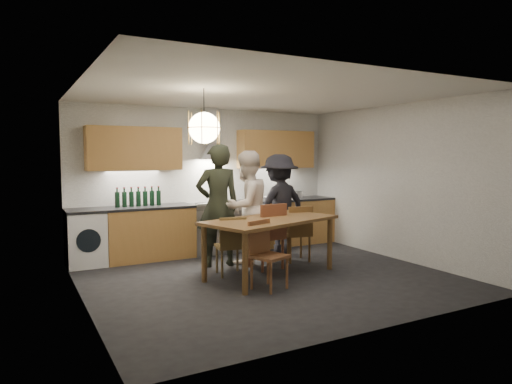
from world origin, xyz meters
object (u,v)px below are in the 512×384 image
person_mid (247,207)px  wine_bottles (138,197)px  chair_front (265,249)px  dining_table (270,225)px  mixing_bowl (271,198)px  person_right (279,205)px  person_left (218,205)px  stock_pot (298,195)px  chair_back_left (231,242)px

person_mid → wine_bottles: 1.83m
chair_front → person_mid: 1.52m
dining_table → person_mid: (0.07, 0.89, 0.17)m
chair_front → mixing_bowl: (1.43, 2.30, 0.42)m
person_right → wine_bottles: bearing=-27.6°
person_left → person_mid: 0.51m
mixing_bowl → wine_bottles: bearing=177.0°
person_left → person_right: size_ratio=1.09×
person_mid → chair_front: bearing=53.3°
person_left → wine_bottles: person_left is taller
person_right → mixing_bowl: 0.67m
stock_pot → wine_bottles: size_ratio=0.26×
mixing_bowl → person_right: bearing=-107.0°
dining_table → chair_front: 0.67m
chair_back_left → mixing_bowl: mixing_bowl is taller
chair_front → stock_pot: 3.20m
chair_back_left → person_right: person_right is taller
person_right → stock_pot: bearing=-149.4°
dining_table → stock_pot: (1.71, 1.87, 0.23)m
mixing_bowl → stock_pot: bearing=6.4°
person_mid → wine_bottles: (-1.49, 1.04, 0.15)m
chair_back_left → person_left: person_left is taller
mixing_bowl → stock_pot: size_ratio=1.31×
dining_table → chair_front: size_ratio=2.43×
dining_table → chair_back_left: (-0.51, 0.24, -0.24)m
chair_back_left → wine_bottles: 2.00m
chair_back_left → mixing_bowl: 2.24m
person_left → person_mid: bearing=-172.5°
dining_table → person_left: person_left is taller
person_left → mixing_bowl: bearing=-140.3°
chair_front → person_left: person_left is taller
person_left → wine_bottles: size_ratio=2.52×
person_left → mixing_bowl: (1.48, 0.90, -0.03)m
chair_back_left → person_right: 1.69m
person_right → mixing_bowl: person_right is taller
chair_back_left → person_mid: 0.96m
stock_pot → wine_bottles: (-3.14, 0.06, 0.09)m
mixing_bowl → stock_pot: (0.67, 0.08, 0.04)m
dining_table → person_mid: size_ratio=1.20×
person_right → wine_bottles: person_right is taller
chair_front → person_right: person_right is taller
chair_back_left → chair_front: (0.13, -0.75, 0.02)m
chair_back_left → stock_pot: bearing=-133.8°
wine_bottles → dining_table: bearing=-53.4°
wine_bottles → mixing_bowl: bearing=-3.0°
mixing_bowl → chair_back_left: bearing=-135.0°
wine_bottles → stock_pot: bearing=-1.0°
dining_table → chair_back_left: chair_back_left is taller
dining_table → person_left: size_ratio=1.13×
stock_pot → chair_back_left: bearing=-143.7°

